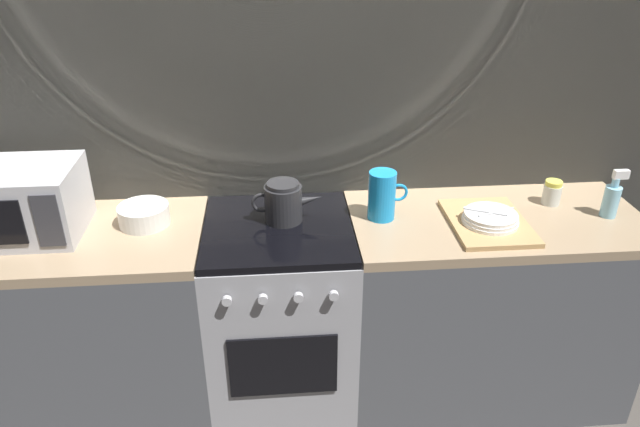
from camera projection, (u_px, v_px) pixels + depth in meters
ground_plane at (284, 395)px, 2.77m from camera, size 8.00×8.00×0.00m
back_wall at (274, 127)px, 2.50m from camera, size 3.60×0.05×2.40m
counter_left at (67, 329)px, 2.50m from camera, size 1.20×0.60×0.90m
stove_unit at (281, 318)px, 2.56m from camera, size 0.60×0.63×0.90m
counter_right at (484, 307)px, 2.63m from camera, size 1.20×0.60×0.90m
microwave at (17, 202)px, 2.25m from camera, size 0.46×0.35×0.27m
kettle at (284, 202)px, 2.36m from camera, size 0.28×0.15×0.17m
mixing_bowl at (144, 215)px, 2.36m from camera, size 0.20×0.20×0.08m
pitcher at (382, 195)px, 2.38m from camera, size 0.16×0.11×0.20m
dish_pile at (489, 220)px, 2.35m from camera, size 0.30×0.40×0.07m
spice_jar at (552, 193)px, 2.51m from camera, size 0.08×0.08×0.10m
spray_bottle at (612, 198)px, 2.40m from camera, size 0.08×0.06×0.20m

